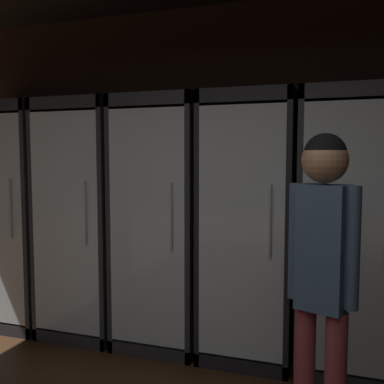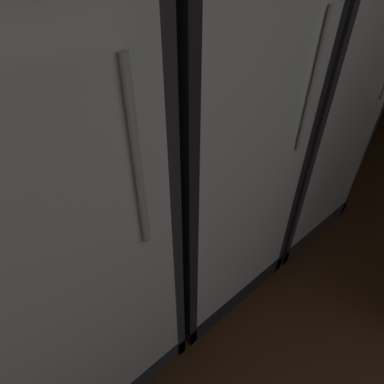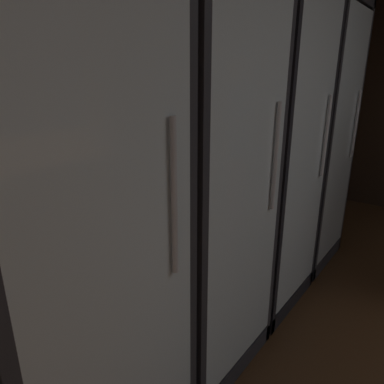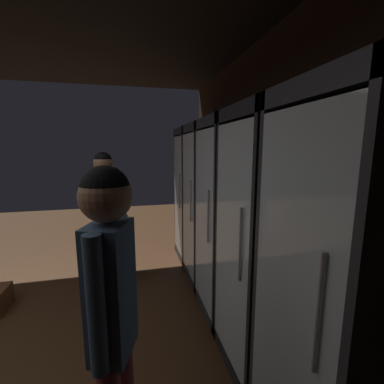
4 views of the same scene
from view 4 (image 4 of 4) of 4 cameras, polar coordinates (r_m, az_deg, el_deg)
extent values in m
cube|color=black|center=(2.27, 21.99, 0.36)|extent=(6.00, 0.06, 2.80)
cube|color=#2B2B30|center=(4.10, 4.44, -0.48)|extent=(0.69, 0.04, 2.04)
cube|color=#2B2B30|center=(4.33, -0.20, 0.11)|extent=(0.04, 0.57, 2.04)
cube|color=#2B2B30|center=(3.72, 2.07, -1.51)|extent=(0.04, 0.57, 2.04)
cube|color=#2B2B30|center=(3.97, 0.88, 13.26)|extent=(0.69, 0.57, 0.10)
cube|color=#2B2B30|center=(4.30, 0.81, -13.42)|extent=(0.69, 0.57, 0.10)
cube|color=white|center=(4.09, 4.04, -0.50)|extent=(0.61, 0.02, 1.80)
cube|color=silver|center=(3.97, -3.01, -0.80)|extent=(0.61, 0.02, 1.80)
cylinder|color=#B2B2B7|center=(3.74, -2.83, 0.15)|extent=(0.02, 0.02, 0.50)
cube|color=silver|center=(4.28, 0.81, -12.56)|extent=(0.59, 0.49, 0.02)
cylinder|color=brown|center=(4.36, 0.56, -10.46)|extent=(0.07, 0.07, 0.22)
cylinder|color=brown|center=(4.31, 0.56, -8.62)|extent=(0.03, 0.03, 0.08)
cylinder|color=white|center=(4.36, 0.56, -10.36)|extent=(0.07, 0.07, 0.07)
cylinder|color=brown|center=(4.09, 1.40, -11.72)|extent=(0.08, 0.08, 0.24)
cylinder|color=brown|center=(4.04, 1.41, -9.64)|extent=(0.02, 0.02, 0.08)
cylinder|color=tan|center=(4.10, 1.40, -11.96)|extent=(0.08, 0.08, 0.09)
cube|color=silver|center=(4.13, 0.83, -6.81)|extent=(0.59, 0.49, 0.02)
cylinder|color=#336B38|center=(4.23, 0.17, -4.95)|extent=(0.06, 0.06, 0.19)
cylinder|color=#336B38|center=(4.20, 0.17, -3.23)|extent=(0.02, 0.02, 0.07)
cylinder|color=tan|center=(4.24, 0.17, -5.02)|extent=(0.07, 0.07, 0.06)
cylinder|color=brown|center=(3.97, 1.67, -6.02)|extent=(0.07, 0.07, 0.18)
cylinder|color=brown|center=(3.93, 1.68, -4.15)|extent=(0.02, 0.02, 0.09)
cylinder|color=#B2332D|center=(3.97, 1.67, -6.12)|extent=(0.07, 0.07, 0.06)
cube|color=silver|center=(4.02, 0.84, -0.71)|extent=(0.59, 0.49, 0.02)
cylinder|color=black|center=(4.16, 0.88, 1.31)|extent=(0.08, 0.08, 0.22)
cylinder|color=black|center=(4.14, 0.89, 3.31)|extent=(0.03, 0.03, 0.07)
cylinder|color=white|center=(4.16, 0.88, 1.26)|extent=(0.08, 0.08, 0.08)
cylinder|color=brown|center=(3.87, 1.03, 0.35)|extent=(0.07, 0.07, 0.18)
cylinder|color=brown|center=(3.85, 1.03, 2.13)|extent=(0.03, 0.03, 0.06)
cylinder|color=#B2332D|center=(3.87, 1.03, 0.16)|extent=(0.08, 0.08, 0.05)
cube|color=silver|center=(3.97, 0.86, 5.65)|extent=(0.59, 0.49, 0.02)
cylinder|color=#336B38|center=(4.14, -0.24, 7.57)|extent=(0.07, 0.07, 0.24)
cylinder|color=#336B38|center=(4.13, -0.24, 9.62)|extent=(0.02, 0.02, 0.06)
cylinder|color=beige|center=(4.14, -0.24, 7.38)|extent=(0.08, 0.08, 0.08)
cylinder|color=#9EAD99|center=(3.98, 1.28, 7.27)|extent=(0.06, 0.06, 0.21)
cylinder|color=#9EAD99|center=(3.97, 1.28, 9.24)|extent=(0.02, 0.02, 0.07)
cylinder|color=white|center=(3.98, 1.28, 7.32)|extent=(0.07, 0.07, 0.08)
cylinder|color=#336B38|center=(3.79, 2.26, 6.94)|extent=(0.06, 0.06, 0.18)
cylinder|color=#336B38|center=(3.79, 2.27, 9.03)|extent=(0.02, 0.02, 0.10)
cylinder|color=#B2332D|center=(3.79, 2.25, 6.80)|extent=(0.06, 0.06, 0.05)
cube|color=#2B2B30|center=(3.43, 8.10, -2.55)|extent=(0.69, 0.04, 2.04)
cube|color=#2B2B30|center=(3.65, 2.37, -1.72)|extent=(0.04, 0.57, 2.04)
cube|color=#2B2B30|center=(3.04, 5.67, -4.08)|extent=(0.04, 0.57, 2.04)
cube|color=#2B2B30|center=(3.27, 4.07, 13.99)|extent=(0.69, 0.57, 0.10)
cube|color=#2B2B30|center=(3.68, 3.69, -17.69)|extent=(0.69, 0.57, 0.10)
cube|color=white|center=(3.42, 7.63, -2.58)|extent=(0.61, 0.02, 1.80)
cube|color=silver|center=(3.27, -0.74, -3.04)|extent=(0.61, 0.02, 1.80)
cylinder|color=#B2B2B7|center=(3.05, -0.35, -2.03)|extent=(0.02, 0.02, 0.50)
cube|color=silver|center=(3.64, 3.70, -16.72)|extent=(0.59, 0.49, 0.02)
cylinder|color=#194723|center=(3.80, 3.28, -13.76)|extent=(0.07, 0.07, 0.20)
cylinder|color=#194723|center=(3.75, 3.30, -11.78)|extent=(0.02, 0.02, 0.08)
cylinder|color=beige|center=(3.80, 3.28, -13.65)|extent=(0.07, 0.07, 0.07)
cylinder|color=#194723|center=(3.67, 3.87, -14.39)|extent=(0.07, 0.07, 0.24)
cylinder|color=#194723|center=(3.60, 3.90, -12.07)|extent=(0.02, 0.02, 0.08)
cylinder|color=#2D2D33|center=(3.67, 3.87, -14.53)|extent=(0.07, 0.07, 0.08)
cylinder|color=#336B38|center=(3.53, 3.48, -15.69)|extent=(0.08, 0.08, 0.20)
cylinder|color=#336B38|center=(3.47, 3.51, -13.49)|extent=(0.02, 0.02, 0.09)
cylinder|color=#2D2D33|center=(3.54, 3.48, -16.06)|extent=(0.08, 0.08, 0.07)
cylinder|color=gray|center=(3.41, 5.55, -16.68)|extent=(0.08, 0.08, 0.20)
cylinder|color=gray|center=(3.35, 5.59, -14.46)|extent=(0.03, 0.03, 0.09)
cylinder|color=beige|center=(3.42, 5.55, -16.79)|extent=(0.08, 0.08, 0.05)
cube|color=silver|center=(3.47, 3.78, -10.10)|extent=(0.59, 0.49, 0.02)
cylinder|color=#194723|center=(3.55, 2.61, -7.51)|extent=(0.07, 0.07, 0.23)
cylinder|color=#194723|center=(3.51, 2.63, -5.09)|extent=(0.02, 0.02, 0.08)
cylinder|color=beige|center=(3.56, 2.61, -7.89)|extent=(0.07, 0.07, 0.08)
cylinder|color=gray|center=(3.30, 4.97, -8.84)|extent=(0.06, 0.06, 0.24)
cylinder|color=gray|center=(3.25, 5.01, -6.19)|extent=(0.02, 0.02, 0.08)
cylinder|color=tan|center=(3.30, 4.97, -9.10)|extent=(0.07, 0.07, 0.08)
cube|color=silver|center=(3.34, 3.87, -2.88)|extent=(0.59, 0.49, 0.02)
cylinder|color=gray|center=(3.51, 3.43, -0.58)|extent=(0.08, 0.08, 0.19)
cylinder|color=gray|center=(3.49, 3.45, 1.63)|extent=(0.02, 0.02, 0.09)
cylinder|color=#B2332D|center=(3.51, 3.43, -0.65)|extent=(0.08, 0.08, 0.06)
cylinder|color=black|center=(3.33, 4.06, -1.16)|extent=(0.07, 0.07, 0.19)
cylinder|color=black|center=(3.31, 4.09, 1.08)|extent=(0.02, 0.02, 0.08)
cylinder|color=#2D2D33|center=(3.33, 4.06, -1.51)|extent=(0.08, 0.08, 0.07)
cylinder|color=#9EAD99|center=(3.16, 5.35, -1.67)|extent=(0.07, 0.07, 0.20)
cylinder|color=#9EAD99|center=(3.13, 5.38, 0.80)|extent=(0.02, 0.02, 0.08)
cylinder|color=#2D2D33|center=(3.16, 5.35, -1.67)|extent=(0.07, 0.07, 0.08)
cube|color=silver|center=(3.28, 3.96, 4.76)|extent=(0.59, 0.49, 0.02)
cylinder|color=black|center=(3.48, 2.41, 6.70)|extent=(0.06, 0.06, 0.18)
cylinder|color=black|center=(3.47, 2.42, 8.93)|extent=(0.02, 0.02, 0.09)
cylinder|color=beige|center=(3.48, 2.41, 6.38)|extent=(0.06, 0.06, 0.05)
cylinder|color=brown|center=(3.34, 3.03, 6.60)|extent=(0.08, 0.08, 0.19)
cylinder|color=brown|center=(3.33, 3.05, 8.80)|extent=(0.03, 0.03, 0.07)
cylinder|color=beige|center=(3.34, 3.03, 6.46)|extent=(0.08, 0.08, 0.06)
cylinder|color=#194723|center=(3.20, 4.08, 6.73)|extent=(0.06, 0.06, 0.22)
cylinder|color=#194723|center=(3.20, 4.12, 9.52)|extent=(0.02, 0.02, 0.10)
cylinder|color=tan|center=(3.20, 4.08, 6.23)|extent=(0.07, 0.07, 0.08)
cylinder|color=#194723|center=(3.06, 5.57, 6.52)|extent=(0.08, 0.08, 0.21)
cylinder|color=#194723|center=(3.05, 5.62, 9.23)|extent=(0.03, 0.03, 0.08)
cylinder|color=beige|center=(3.06, 5.57, 6.64)|extent=(0.08, 0.08, 0.07)
cube|color=#2B2B30|center=(2.79, 13.51, -5.58)|extent=(0.69, 0.04, 2.04)
cube|color=#2B2B30|center=(2.98, 6.12, -4.39)|extent=(0.04, 0.57, 2.04)
cube|color=#2B2B30|center=(2.40, 11.31, -8.02)|extent=(0.04, 0.57, 2.04)
cube|color=#2B2B30|center=(2.60, 8.97, 15.02)|extent=(0.69, 0.57, 0.10)
cube|color=#2B2B30|center=(3.09, 7.94, -23.58)|extent=(0.69, 0.57, 0.10)
cube|color=white|center=(2.78, 12.95, -5.63)|extent=(0.61, 0.02, 1.80)
cube|color=silver|center=(2.60, 2.75, -6.46)|extent=(0.61, 0.02, 1.80)
cylinder|color=#B2B2B7|center=(2.37, 3.57, -5.48)|extent=(0.02, 0.02, 0.50)
cube|color=silver|center=(3.05, 7.98, -22.48)|extent=(0.59, 0.49, 0.02)
cylinder|color=gray|center=(3.14, 6.12, -18.79)|extent=(0.06, 0.06, 0.23)
cylinder|color=gray|center=(3.07, 6.17, -16.33)|extent=(0.02, 0.02, 0.06)
cylinder|color=#B2332D|center=(3.16, 6.11, -19.35)|extent=(0.07, 0.07, 0.07)
cylinder|color=#9EAD99|center=(2.99, 7.88, -20.52)|extent=(0.08, 0.08, 0.23)
cylinder|color=#9EAD99|center=(2.92, 7.95, -18.03)|extent=(0.02, 0.02, 0.07)
cylinder|color=#B2332D|center=(3.00, 7.87, -20.91)|extent=(0.08, 0.08, 0.09)
cylinder|color=black|center=(2.84, 10.15, -22.21)|extent=(0.08, 0.08, 0.23)
cylinder|color=black|center=(2.77, 10.25, -19.47)|extent=(0.02, 0.02, 0.08)
cylinder|color=beige|center=(2.84, 10.15, -22.13)|extent=(0.08, 0.08, 0.08)
cube|color=silver|center=(2.84, 8.19, -14.83)|extent=(0.59, 0.49, 0.02)
cylinder|color=black|center=(2.93, 7.21, -11.72)|extent=(0.07, 0.07, 0.20)
cylinder|color=black|center=(2.88, 7.27, -9.12)|extent=(0.02, 0.02, 0.08)
cylinder|color=#2D2D33|center=(2.93, 7.21, -11.78)|extent=(0.07, 0.07, 0.08)
cylinder|color=gray|center=(2.67, 10.14, -13.82)|extent=(0.07, 0.07, 0.21)
cylinder|color=gray|center=(2.62, 10.24, -10.80)|extent=(0.02, 0.02, 0.09)
cylinder|color=white|center=(2.67, 10.14, -13.89)|extent=(0.07, 0.07, 0.06)
cube|color=silver|center=(2.68, 8.43, -6.12)|extent=(0.59, 0.49, 0.02)
cylinder|color=black|center=(2.82, 6.08, -3.07)|extent=(0.08, 0.08, 0.20)
cylinder|color=black|center=(2.79, 6.13, -0.18)|extent=(0.03, 0.03, 0.09)
cylinder|color=#B2332D|center=(2.82, 6.07, -3.44)|extent=(0.08, 0.08, 0.07)
cylinder|color=black|center=(2.65, 8.42, -3.54)|extent=(0.08, 0.08, 0.23)
cylinder|color=black|center=(2.62, 8.50, -0.41)|extent=(0.02, 0.02, 0.06)
cylinder|color=beige|center=(2.65, 8.42, -3.54)|extent=(0.08, 0.08, 0.07)
cylinder|color=gray|center=(2.50, 11.08, -5.04)|extent=(0.06, 0.06, 0.18)
cylinder|color=gray|center=(2.47, 11.18, -1.94)|extent=(0.02, 0.02, 0.09)
cylinder|color=white|center=(2.50, 11.07, -5.16)|extent=(0.07, 0.07, 0.06)
cube|color=silver|center=(2.60, 8.67, 3.39)|extent=(0.59, 0.49, 0.02)
cylinder|color=#336B38|center=(2.76, 6.35, 6.17)|extent=(0.07, 0.07, 0.21)
cylinder|color=#336B38|center=(2.75, 6.41, 9.25)|extent=(0.03, 0.03, 0.08)
cylinder|color=#2D2D33|center=(2.76, 6.34, 5.77)|extent=(0.07, 0.07, 0.08)
cylinder|color=#9EAD99|center=(2.58, 8.00, 5.92)|extent=(0.06, 0.06, 0.21)
cylinder|color=#9EAD99|center=(2.58, 8.08, 9.32)|extent=(0.02, 0.02, 0.09)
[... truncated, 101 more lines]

